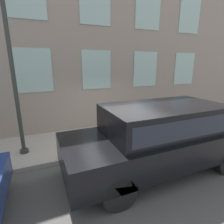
{
  "coord_description": "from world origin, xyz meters",
  "views": [
    {
      "loc": [
        -5.0,
        2.47,
        2.98
      ],
      "look_at": [
        0.78,
        0.01,
        1.27
      ],
      "focal_mm": 28.0,
      "sensor_mm": 36.0,
      "label": 1
    }
  ],
  "objects_px": {
    "parked_truck_black_near": "(161,133)",
    "street_lamp": "(6,24)",
    "fire_hydrant": "(105,134)",
    "person": "(118,117)"
  },
  "relations": [
    {
      "from": "parked_truck_black_near",
      "to": "fire_hydrant",
      "type": "bearing_deg",
      "value": 29.19
    },
    {
      "from": "street_lamp",
      "to": "person",
      "type": "bearing_deg",
      "value": -88.36
    },
    {
      "from": "street_lamp",
      "to": "fire_hydrant",
      "type": "bearing_deg",
      "value": -100.36
    },
    {
      "from": "fire_hydrant",
      "to": "person",
      "type": "bearing_deg",
      "value": -52.16
    },
    {
      "from": "person",
      "to": "parked_truck_black_near",
      "type": "xyz_separation_m",
      "value": [
        -2.38,
        -0.23,
        0.17
      ]
    },
    {
      "from": "fire_hydrant",
      "to": "parked_truck_black_near",
      "type": "relative_size",
      "value": 0.14
    },
    {
      "from": "person",
      "to": "parked_truck_black_near",
      "type": "distance_m",
      "value": 2.4
    },
    {
      "from": "parked_truck_black_near",
      "to": "street_lamp",
      "type": "bearing_deg",
      "value": 58.35
    },
    {
      "from": "person",
      "to": "parked_truck_black_near",
      "type": "bearing_deg",
      "value": -95.93
    },
    {
      "from": "fire_hydrant",
      "to": "parked_truck_black_near",
      "type": "distance_m",
      "value": 2.12
    }
  ]
}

